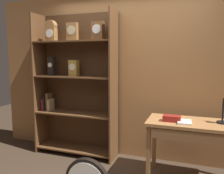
# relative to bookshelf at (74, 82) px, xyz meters

# --- Properties ---
(back_wood_panel) EXTENTS (4.80, 0.05, 2.60)m
(back_wood_panel) POSITION_rel_bookshelf_xyz_m (0.90, 0.21, 0.11)
(back_wood_panel) COLOR #9E6B3D
(back_wood_panel) RESTS_ON ground
(bookshelf) EXTENTS (1.35, 0.39, 2.29)m
(bookshelf) POSITION_rel_bookshelf_xyz_m (0.00, 0.00, 0.00)
(bookshelf) COLOR brown
(bookshelf) RESTS_ON ground
(workbench) EXTENTS (1.18, 0.57, 0.79)m
(workbench) POSITION_rel_bookshelf_xyz_m (1.87, -0.35, -0.51)
(workbench) COLOR #9E6B3D
(workbench) RESTS_ON ground
(toolbox_small) EXTENTS (0.22, 0.12, 0.07)m
(toolbox_small) POSITION_rel_bookshelf_xyz_m (1.58, -0.40, -0.36)
(toolbox_small) COLOR maroon
(toolbox_small) RESTS_ON workbench
(open_repair_manual) EXTENTS (0.17, 0.23, 0.02)m
(open_repair_manual) POSITION_rel_bookshelf_xyz_m (1.74, -0.42, -0.39)
(open_repair_manual) COLOR silver
(open_repair_manual) RESTS_ON workbench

